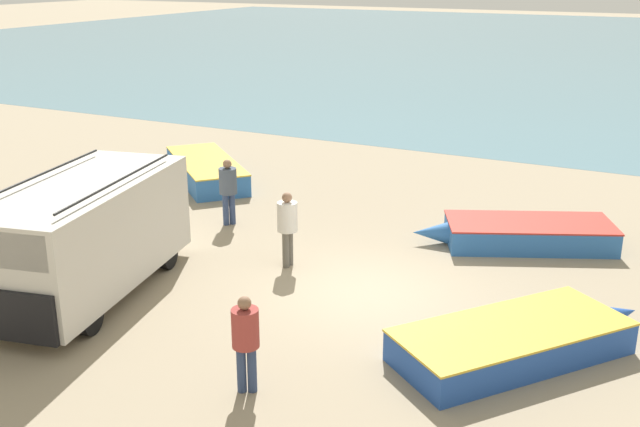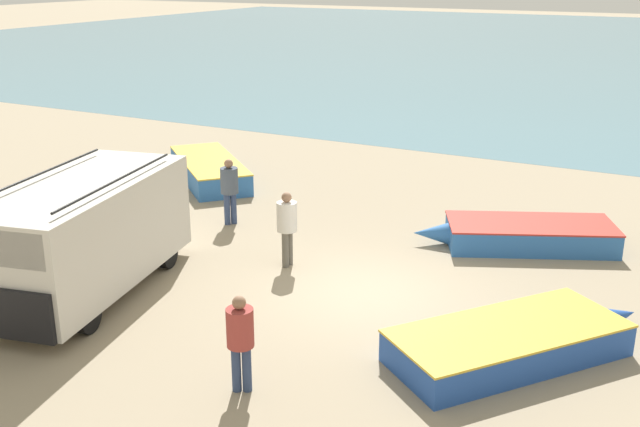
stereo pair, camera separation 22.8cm
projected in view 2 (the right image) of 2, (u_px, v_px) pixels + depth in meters
ground_plane at (364, 293)px, 15.24m from camera, size 200.00×200.00×0.00m
sea_water at (639, 49)px, 58.87m from camera, size 120.00×80.00×0.01m
parked_van at (83, 233)px, 14.87m from camera, size 3.24×5.57×2.45m
fishing_rowboat_0 at (514, 341)px, 12.67m from camera, size 3.88×4.59×0.58m
fishing_rowboat_1 at (524, 234)px, 17.65m from camera, size 4.70×3.08×0.60m
fishing_rowboat_2 at (208, 168)px, 23.24m from camera, size 4.74×4.37×0.67m
fisherman_1 at (240, 335)px, 11.43m from camera, size 0.43×0.43×1.62m
fisherman_2 at (287, 222)px, 16.29m from camera, size 0.45×0.45×1.70m
fisherman_3 at (229, 186)px, 18.96m from camera, size 0.45×0.45×1.71m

